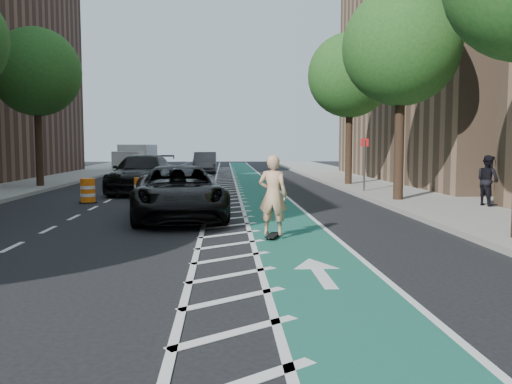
{
  "coord_description": "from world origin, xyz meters",
  "views": [
    {
      "loc": [
        1.38,
        -11.79,
        2.2
      ],
      "look_at": [
        2.11,
        0.81,
        1.1
      ],
      "focal_mm": 38.0,
      "sensor_mm": 36.0,
      "label": 1
    }
  ],
  "objects": [
    {
      "name": "building_right_far",
      "position": [
        17.5,
        20.0,
        9.5
      ],
      "size": [
        14.0,
        22.0,
        19.0
      ],
      "primitive_type": "cube",
      "color": "#84664C",
      "rests_on": "ground"
    },
    {
      "name": "sign_post",
      "position": [
        7.6,
        12.0,
        1.35
      ],
      "size": [
        0.35,
        0.08,
        2.47
      ],
      "color": "#4C4C4C",
      "rests_on": "ground"
    },
    {
      "name": "car_grey",
      "position": [
        -0.14,
        30.85,
        0.82
      ],
      "size": [
        1.77,
        4.97,
        1.63
      ],
      "primitive_type": "imported",
      "rotation": [
        0.0,
        0.0,
        0.01
      ],
      "color": "#525257",
      "rests_on": "ground"
    },
    {
      "name": "tree_r_d",
      "position": [
        7.9,
        16.0,
        5.77
      ],
      "size": [
        4.2,
        4.2,
        7.9
      ],
      "color": "#382619",
      "rests_on": "ground"
    },
    {
      "name": "buffer_strip",
      "position": [
        1.5,
        10.0,
        0.01
      ],
      "size": [
        1.4,
        90.0,
        0.01
      ],
      "primitive_type": "cube",
      "color": "silver",
      "rests_on": "ground"
    },
    {
      "name": "curb_left",
      "position": [
        -7.05,
        10.0,
        0.08
      ],
      "size": [
        0.12,
        90.0,
        0.16
      ],
      "primitive_type": "cube",
      "color": "gray",
      "rests_on": "ground"
    },
    {
      "name": "skateboarder",
      "position": [
        2.5,
        0.74,
        1.04
      ],
      "size": [
        0.78,
        0.63,
        1.87
      ],
      "primitive_type": "imported",
      "rotation": [
        0.0,
        0.0,
        2.84
      ],
      "color": "tan",
      "rests_on": "skateboard"
    },
    {
      "name": "curb_right",
      "position": [
        7.05,
        10.0,
        0.08
      ],
      "size": [
        0.12,
        90.0,
        0.16
      ],
      "primitive_type": "cube",
      "color": "gray",
      "rests_on": "ground"
    },
    {
      "name": "barrel_b",
      "position": [
        -1.88,
        9.5,
        0.44
      ],
      "size": [
        0.68,
        0.68,
        0.92
      ],
      "color": "#FF640D",
      "rests_on": "ground"
    },
    {
      "name": "barrel_a",
      "position": [
        -3.8,
        8.95,
        0.44
      ],
      "size": [
        0.68,
        0.68,
        0.93
      ],
      "color": "orange",
      "rests_on": "ground"
    },
    {
      "name": "suv_far",
      "position": [
        -2.4,
        13.41,
        0.87
      ],
      "size": [
        2.79,
        6.15,
        1.75
      ],
      "primitive_type": "imported",
      "rotation": [
        0.0,
        0.0,
        -0.06
      ],
      "color": "black",
      "rests_on": "ground"
    },
    {
      "name": "bike_lane",
      "position": [
        3.0,
        10.0,
        0.01
      ],
      "size": [
        2.0,
        90.0,
        0.01
      ],
      "primitive_type": "cube",
      "color": "#195943",
      "rests_on": "ground"
    },
    {
      "name": "ground",
      "position": [
        0.0,
        0.0,
        0.0
      ],
      "size": [
        120.0,
        120.0,
        0.0
      ],
      "primitive_type": "plane",
      "color": "black",
      "rests_on": "ground"
    },
    {
      "name": "suv_near",
      "position": [
        0.0,
        4.38,
        0.79
      ],
      "size": [
        3.26,
        5.96,
        1.58
      ],
      "primitive_type": "imported",
      "rotation": [
        0.0,
        0.0,
        0.11
      ],
      "color": "black",
      "rests_on": "ground"
    },
    {
      "name": "pedestrian",
      "position": [
        10.25,
        5.94,
        1.0
      ],
      "size": [
        0.83,
        0.96,
        1.71
      ],
      "primitive_type": "imported",
      "rotation": [
        0.0,
        0.0,
        1.82
      ],
      "color": "black",
      "rests_on": "sidewalk_right"
    },
    {
      "name": "tree_r_c",
      "position": [
        7.9,
        8.0,
        5.77
      ],
      "size": [
        4.2,
        4.2,
        7.9
      ],
      "color": "#382619",
      "rests_on": "ground"
    },
    {
      "name": "car_silver",
      "position": [
        -4.17,
        26.81,
        0.78
      ],
      "size": [
        2.07,
        4.65,
        1.55
      ],
      "primitive_type": "imported",
      "rotation": [
        0.0,
        0.0,
        -0.05
      ],
      "color": "#949599",
      "rests_on": "ground"
    },
    {
      "name": "tree_l_d",
      "position": [
        -7.9,
        16.0,
        5.77
      ],
      "size": [
        4.2,
        4.2,
        7.9
      ],
      "color": "#382619",
      "rests_on": "ground"
    },
    {
      "name": "box_truck",
      "position": [
        -6.14,
        34.68,
        1.02
      ],
      "size": [
        3.06,
        5.59,
        2.22
      ],
      "rotation": [
        0.0,
        0.0,
        -0.14
      ],
      "color": "silver",
      "rests_on": "ground"
    },
    {
      "name": "barrel_c",
      "position": [
        -3.17,
        16.32,
        0.43
      ],
      "size": [
        0.66,
        0.66,
        0.9
      ],
      "color": "orange",
      "rests_on": "ground"
    },
    {
      "name": "sidewalk_right",
      "position": [
        9.5,
        10.0,
        0.07
      ],
      "size": [
        5.0,
        90.0,
        0.15
      ],
      "primitive_type": "cube",
      "color": "gray",
      "rests_on": "ground"
    },
    {
      "name": "skateboard",
      "position": [
        2.5,
        0.74,
        0.08
      ],
      "size": [
        0.43,
        0.8,
        0.1
      ],
      "rotation": [
        0.0,
        0.0,
        -0.3
      ],
      "color": "black",
      "rests_on": "ground"
    }
  ]
}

